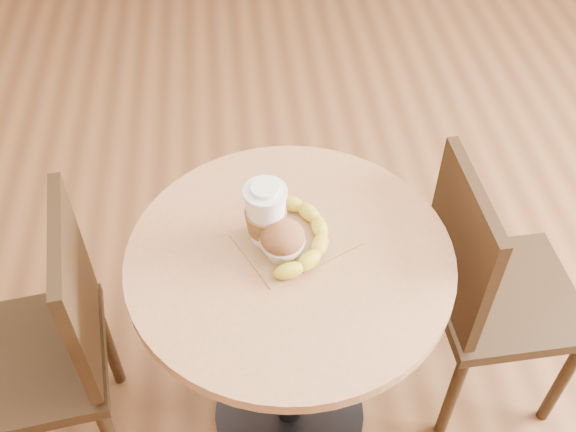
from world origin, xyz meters
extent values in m
plane|color=brown|center=(0.00, 0.00, 0.00)|extent=(7.00, 7.00, 0.00)
cylinder|color=black|center=(0.12, 0.00, 0.01)|extent=(0.44, 0.44, 0.02)
cylinder|color=black|center=(0.12, 0.00, 0.38)|extent=(0.07, 0.07, 0.72)
cylinder|color=#B47D52|center=(0.12, 0.00, 0.73)|extent=(0.72, 0.72, 0.03)
cube|color=black|center=(-0.53, -0.01, 0.42)|extent=(0.42, 0.42, 0.04)
cylinder|color=black|center=(-0.39, 0.17, 0.21)|extent=(0.03, 0.03, 0.42)
cube|color=black|center=(-0.36, 0.02, 0.66)|extent=(0.08, 0.36, 0.40)
cube|color=black|center=(0.71, 0.07, 0.42)|extent=(0.39, 0.39, 0.04)
cylinder|color=black|center=(0.87, -0.08, 0.21)|extent=(0.03, 0.03, 0.42)
cylinder|color=black|center=(0.86, 0.24, 0.21)|extent=(0.03, 0.03, 0.42)
cylinder|color=black|center=(0.56, -0.09, 0.21)|extent=(0.03, 0.03, 0.42)
cylinder|color=black|center=(0.54, 0.22, 0.21)|extent=(0.03, 0.03, 0.42)
cube|color=black|center=(0.54, 0.06, 0.65)|extent=(0.04, 0.35, 0.39)
cube|color=#A2794E|center=(0.14, 0.04, 0.75)|extent=(0.30, 0.27, 0.00)
cylinder|color=white|center=(0.07, 0.05, 0.89)|extent=(0.09, 0.09, 0.01)
cylinder|color=white|center=(0.07, 0.05, 0.90)|extent=(0.06, 0.06, 0.01)
cylinder|color=#074722|center=(0.08, 0.01, 0.80)|extent=(0.03, 0.01, 0.03)
ellipsoid|color=brown|center=(0.10, 0.00, 0.81)|extent=(0.10, 0.10, 0.06)
ellipsoid|color=beige|center=(0.10, 0.00, 0.83)|extent=(0.04, 0.04, 0.02)
camera|label=1|loc=(0.02, -0.94, 1.88)|focal=42.00mm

